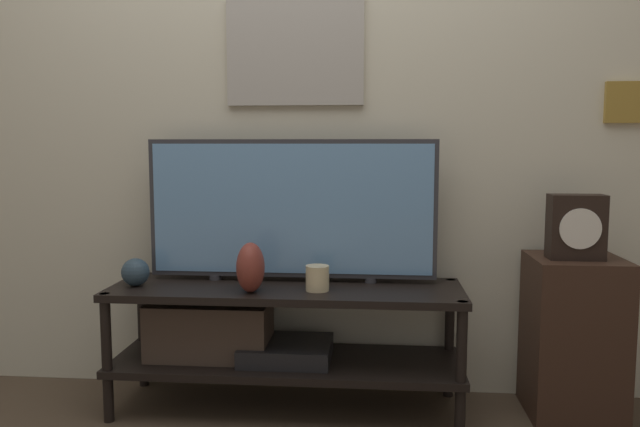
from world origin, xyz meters
name	(u,v)px	position (x,y,z in m)	size (l,w,h in m)	color
wall_back	(294,77)	(0.00, 0.52, 1.36)	(6.40, 0.08, 2.70)	beige
media_console	(259,331)	(-0.11, 0.25, 0.32)	(1.40, 0.43, 0.51)	black
television	(292,209)	(0.01, 0.35, 0.81)	(1.18, 0.05, 0.59)	#333338
vase_round_glass	(135,272)	(-0.60, 0.21, 0.56)	(0.11, 0.11, 0.11)	#2D4251
vase_urn_stoneware	(250,267)	(-0.12, 0.14, 0.60)	(0.11, 0.14, 0.19)	brown
candle_jar	(317,278)	(0.13, 0.19, 0.56)	(0.09, 0.09, 0.10)	beige
side_table	(573,337)	(1.14, 0.30, 0.32)	(0.35, 0.34, 0.63)	#382319
mantel_clock	(576,227)	(1.12, 0.26, 0.76)	(0.20, 0.11, 0.25)	black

